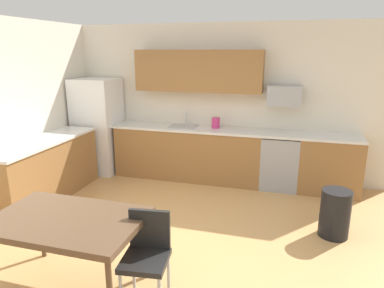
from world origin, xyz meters
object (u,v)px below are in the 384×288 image
object	(u,v)px
refrigerator	(98,126)
trash_bin	(335,213)
oven_range	(280,161)
microwave	(284,96)
dining_table	(67,224)
kettle	(216,123)
chair_near_table	(147,251)

from	to	relation	value
refrigerator	trash_bin	bearing A→B (deg)	-18.96
oven_range	microwave	size ratio (longest dim) A/B	1.69
trash_bin	oven_range	bearing A→B (deg)	116.28
microwave	refrigerator	bearing A→B (deg)	-176.91
refrigerator	microwave	size ratio (longest dim) A/B	3.23
dining_table	kettle	xyz separation A→B (m)	(0.69, 3.29, 0.33)
chair_near_table	trash_bin	bearing A→B (deg)	43.86
trash_bin	refrigerator	bearing A→B (deg)	161.04
dining_table	trash_bin	bearing A→B (deg)	34.87
oven_range	chair_near_table	distance (m)	3.34
microwave	chair_near_table	world-z (taller)	microwave
refrigerator	trash_bin	xyz separation A→B (m)	(4.06, -1.40, -0.57)
oven_range	kettle	bearing A→B (deg)	177.43
microwave	chair_near_table	distance (m)	3.58
trash_bin	kettle	distance (m)	2.50
kettle	refrigerator	bearing A→B (deg)	-176.65
refrigerator	dining_table	xyz separation A→B (m)	(1.53, -3.16, -0.18)
microwave	kettle	bearing A→B (deg)	-177.43
microwave	trash_bin	xyz separation A→B (m)	(0.73, -1.58, -1.23)
refrigerator	microwave	xyz separation A→B (m)	(3.33, 0.18, 0.66)
refrigerator	chair_near_table	bearing A→B (deg)	-53.40
dining_table	chair_near_table	xyz separation A→B (m)	(0.77, 0.07, -0.19)
microwave	chair_near_table	bearing A→B (deg)	-107.59
chair_near_table	kettle	xyz separation A→B (m)	(-0.08, 3.22, 0.52)
oven_range	refrigerator	bearing A→B (deg)	-178.63
refrigerator	microwave	bearing A→B (deg)	3.09
microwave	trash_bin	size ratio (longest dim) A/B	0.90
refrigerator	kettle	world-z (taller)	refrigerator
dining_table	microwave	bearing A→B (deg)	61.64
refrigerator	chair_near_table	size ratio (longest dim) A/B	2.05
chair_near_table	dining_table	bearing A→B (deg)	-174.98
refrigerator	oven_range	size ratio (longest dim) A/B	1.92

